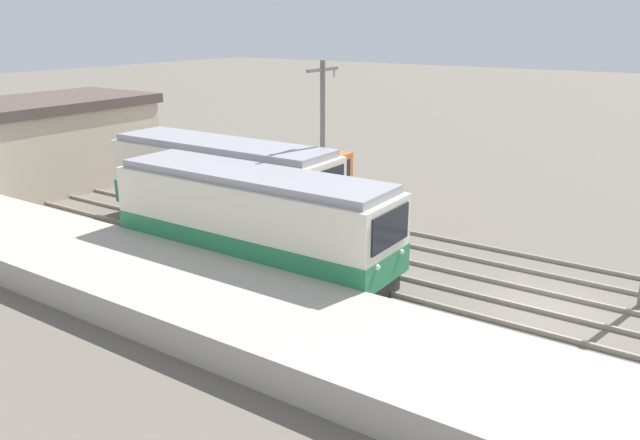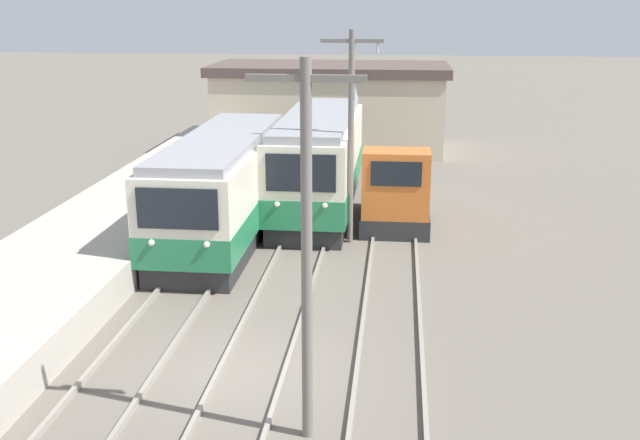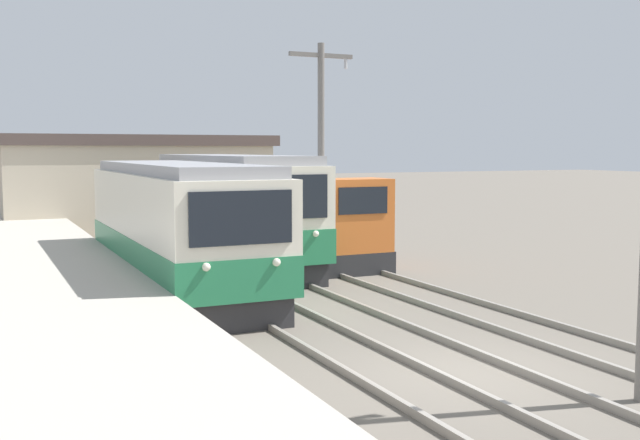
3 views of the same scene
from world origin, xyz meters
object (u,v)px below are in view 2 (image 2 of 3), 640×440
(commuter_train_center, at_px, (318,166))
(catenary_mast_mid, at_px, (351,130))
(commuter_train_left, at_px, (224,191))
(shunting_locomotive, at_px, (396,193))
(catenary_mast_near, at_px, (307,243))

(commuter_train_center, bearing_deg, catenary_mast_mid, -69.18)
(commuter_train_left, height_order, commuter_train_center, commuter_train_center)
(shunting_locomotive, height_order, catenary_mast_near, catenary_mast_near)
(shunting_locomotive, bearing_deg, commuter_train_center, 149.16)
(commuter_train_left, relative_size, catenary_mast_near, 1.54)
(commuter_train_left, height_order, shunting_locomotive, commuter_train_left)
(commuter_train_left, distance_m, shunting_locomotive, 6.20)
(commuter_train_left, bearing_deg, catenary_mast_near, -69.94)
(catenary_mast_near, distance_m, catenary_mast_mid, 11.78)
(commuter_train_left, bearing_deg, catenary_mast_mid, -0.25)
(shunting_locomotive, relative_size, catenary_mast_near, 0.65)
(commuter_train_center, height_order, shunting_locomotive, commuter_train_center)
(commuter_train_left, relative_size, shunting_locomotive, 2.36)
(commuter_train_center, distance_m, catenary_mast_mid, 4.73)
(catenary_mast_near, bearing_deg, catenary_mast_mid, 90.00)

